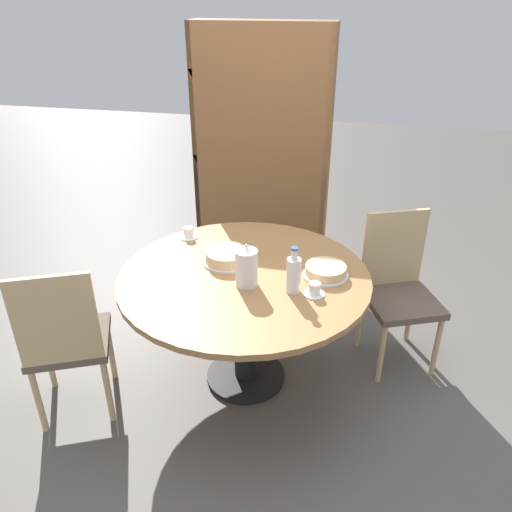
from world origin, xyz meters
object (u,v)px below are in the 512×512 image
at_px(chair_b, 398,287).
at_px(cup_a, 189,234).
at_px(water_bottle, 294,274).
at_px(cake_main, 227,257).
at_px(bookshelf, 261,163).
at_px(chair_a, 66,339).
at_px(cup_b, 314,290).
at_px(coffee_pot, 246,267).
at_px(cake_second, 326,271).

bearing_deg(chair_b, cup_a, 160.30).
height_order(water_bottle, cake_main, water_bottle).
relative_size(bookshelf, cup_a, 17.73).
height_order(chair_a, water_bottle, water_bottle).
bearing_deg(chair_b, cup_b, -152.38).
distance_m(water_bottle, cup_a, 0.90).
distance_m(cup_a, cup_b, 0.99).
xyz_separation_m(coffee_pot, cake_second, (0.40, 0.19, -0.08)).
bearing_deg(chair_a, cake_second, 178.17).
bearing_deg(cake_main, chair_a, -141.65).
distance_m(bookshelf, cake_second, 1.56).
distance_m(chair_a, water_bottle, 1.26).
relative_size(chair_a, cup_a, 8.80).
bearing_deg(cup_a, cup_b, -30.28).
bearing_deg(cake_second, bookshelf, 115.13).
height_order(water_bottle, cup_b, water_bottle).
bearing_deg(cake_main, bookshelf, 93.73).
bearing_deg(coffee_pot, chair_a, -158.14).
xyz_separation_m(bookshelf, coffee_pot, (0.26, -1.60, -0.05)).
distance_m(coffee_pot, cake_second, 0.45).
xyz_separation_m(chair_b, coffee_pot, (-0.84, -0.56, 0.35)).
bearing_deg(cup_b, chair_b, 50.53).
xyz_separation_m(water_bottle, cup_a, (-0.75, 0.49, -0.08)).
bearing_deg(cake_second, chair_a, -157.23).
distance_m(coffee_pot, water_bottle, 0.25).
height_order(cake_main, cake_second, cake_main).
height_order(coffee_pot, cake_main, coffee_pot).
height_order(coffee_pot, cup_b, coffee_pot).
bearing_deg(chair_a, cup_b, 170.46).
bearing_deg(cup_b, bookshelf, 111.08).
relative_size(chair_b, bookshelf, 0.50).
height_order(chair_a, cup_b, chair_a).
height_order(chair_b, bookshelf, bookshelf).
xyz_separation_m(coffee_pot, cake_main, (-0.17, 0.22, -0.08)).
bearing_deg(cake_second, chair_b, 40.21).
distance_m(chair_a, cake_main, 0.98).
relative_size(cake_main, cake_second, 1.09).
distance_m(bookshelf, cup_a, 1.15).
height_order(chair_a, chair_b, same).
height_order(bookshelf, coffee_pot, bookshelf).
bearing_deg(cup_b, coffee_pot, 176.74).
bearing_deg(coffee_pot, chair_b, 33.46).
distance_m(cake_second, cup_a, 0.94).
xyz_separation_m(cake_main, cup_a, (-0.32, 0.26, -0.01)).
bearing_deg(water_bottle, cup_a, 146.59).
xyz_separation_m(chair_a, bookshelf, (0.64, 1.96, 0.40)).
distance_m(cake_second, cup_b, 0.21).
distance_m(coffee_pot, cup_b, 0.38).
xyz_separation_m(coffee_pot, cup_b, (0.37, -0.02, -0.08)).
bearing_deg(chair_a, bookshelf, -132.82).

